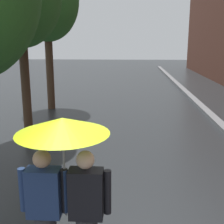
# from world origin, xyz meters

# --- Properties ---
(kerb_strip) EXTENTS (0.30, 36.00, 0.12)m
(kerb_strip) POSITION_xyz_m (3.20, 10.00, 0.06)
(kerb_strip) COLOR slate
(kerb_strip) RESTS_ON ground
(street_tree_2) EXTENTS (2.55, 2.55, 5.98)m
(street_tree_2) POSITION_xyz_m (-3.16, 8.88, 4.32)
(street_tree_2) COLOR #473323
(street_tree_2) RESTS_ON ground
(couple_under_umbrella) EXTENTS (1.09, 1.06, 2.01)m
(couple_under_umbrella) POSITION_xyz_m (-0.64, -0.14, 1.32)
(couple_under_umbrella) COLOR #2D2D33
(couple_under_umbrella) RESTS_ON ground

